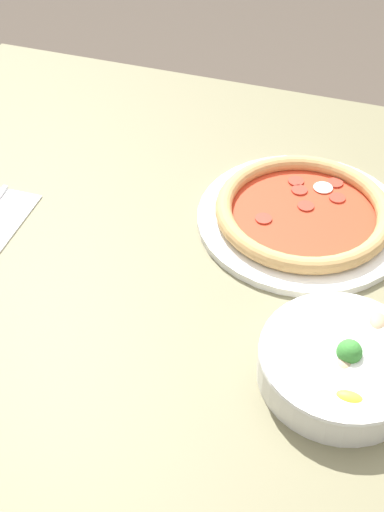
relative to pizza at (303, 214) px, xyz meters
name	(u,v)px	position (x,y,z in m)	size (l,w,h in m)	color
ground_plane	(232,505)	(0.06, 0.10, -0.78)	(8.00, 8.00, 0.00)	#4C4238
dining_table	(249,298)	(0.06, 0.10, -0.11)	(1.39, 0.97, 0.77)	#706B4C
pizza	(303,214)	(0.00, 0.00, 0.00)	(0.33, 0.33, 0.04)	white
bowl	(341,363)	(-0.11, 0.28, 0.01)	(0.21, 0.21, 0.07)	white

